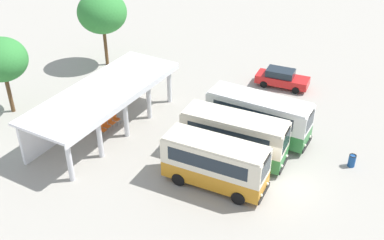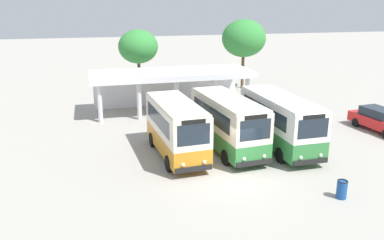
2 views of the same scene
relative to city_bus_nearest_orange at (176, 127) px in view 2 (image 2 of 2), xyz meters
name	(u,v)px [view 2 (image 2 of 2)]	position (x,y,z in m)	size (l,w,h in m)	color
ground_plane	(234,178)	(2.28, -3.81, -1.82)	(180.00, 180.00, 0.00)	#A39E93
city_bus_nearest_orange	(176,127)	(0.00, 0.00, 0.00)	(2.57, 6.79, 3.31)	black
city_bus_second_in_row	(228,122)	(3.28, 0.23, 0.01)	(2.77, 7.38, 3.33)	black
city_bus_middle_cream	(279,120)	(6.55, -0.18, 0.00)	(2.40, 7.68, 3.30)	black
parked_car_flank	(380,120)	(15.06, 1.08, -0.99)	(2.24, 4.75, 1.62)	black
terminal_canopy	(171,80)	(1.86, 10.65, 0.73)	(13.27, 4.81, 3.40)	silver
waiting_chair_end_by_column	(163,106)	(1.03, 9.92, -1.30)	(0.45, 0.45, 0.86)	slate
waiting_chair_second_from_end	(169,105)	(1.59, 9.99, -1.30)	(0.45, 0.45, 0.86)	slate
waiting_chair_middle_seat	(176,105)	(2.16, 9.98, -1.30)	(0.45, 0.45, 0.86)	slate
waiting_chair_fourth_seat	(183,105)	(2.73, 9.99, -1.30)	(0.45, 0.45, 0.86)	slate
roadside_tree_behind_canopy	(138,47)	(0.19, 18.49, 2.74)	(3.97, 3.97, 6.26)	brown
roadside_tree_east_of_canopy	(244,38)	(11.07, 17.46, 3.41)	(4.56, 4.56, 7.18)	brown
litter_bin_apron	(342,189)	(6.36, -7.16, -1.37)	(0.49, 0.49, 0.90)	#19478C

